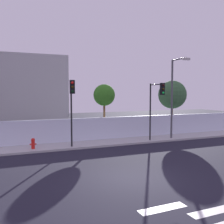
{
  "coord_description": "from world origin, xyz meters",
  "views": [
    {
      "loc": [
        -5.35,
        -10.59,
        3.97
      ],
      "look_at": [
        1.92,
        6.5,
        2.62
      ],
      "focal_mm": 41.88,
      "sensor_mm": 36.0,
      "label": 1
    }
  ],
  "objects_px": {
    "traffic_light_center": "(157,99)",
    "roadside_tree_midleft": "(172,95)",
    "traffic_light_right": "(72,99)",
    "fire_hydrant": "(33,143)",
    "roadside_tree_leftmost": "(104,95)",
    "street_lamp_curbside": "(174,92)"
  },
  "relations": [
    {
      "from": "traffic_light_center",
      "to": "traffic_light_right",
      "type": "relative_size",
      "value": 0.98
    },
    {
      "from": "traffic_light_right",
      "to": "fire_hydrant",
      "type": "distance_m",
      "value": 4.04
    },
    {
      "from": "street_lamp_curbside",
      "to": "roadside_tree_midleft",
      "type": "xyz_separation_m",
      "value": [
        2.13,
        3.13,
        -0.27
      ]
    },
    {
      "from": "roadside_tree_midleft",
      "to": "fire_hydrant",
      "type": "bearing_deg",
      "value": -168.27
    },
    {
      "from": "traffic_light_center",
      "to": "roadside_tree_midleft",
      "type": "height_order",
      "value": "roadside_tree_midleft"
    },
    {
      "from": "traffic_light_right",
      "to": "fire_hydrant",
      "type": "relative_size",
      "value": 6.3
    },
    {
      "from": "roadside_tree_leftmost",
      "to": "street_lamp_curbside",
      "type": "bearing_deg",
      "value": -31.99
    },
    {
      "from": "traffic_light_right",
      "to": "roadside_tree_leftmost",
      "type": "bearing_deg",
      "value": 44.39
    },
    {
      "from": "traffic_light_right",
      "to": "roadside_tree_midleft",
      "type": "distance_m",
      "value": 11.61
    },
    {
      "from": "traffic_light_center",
      "to": "roadside_tree_leftmost",
      "type": "distance_m",
      "value": 4.84
    },
    {
      "from": "fire_hydrant",
      "to": "roadside_tree_leftmost",
      "type": "xyz_separation_m",
      "value": [
        6.34,
        2.8,
        3.22
      ]
    },
    {
      "from": "traffic_light_right",
      "to": "fire_hydrant",
      "type": "xyz_separation_m",
      "value": [
        -2.51,
        0.95,
        -3.02
      ]
    },
    {
      "from": "traffic_light_right",
      "to": "roadside_tree_leftmost",
      "type": "relative_size",
      "value": 0.99
    },
    {
      "from": "roadside_tree_leftmost",
      "to": "traffic_light_center",
      "type": "bearing_deg",
      "value": -53.89
    },
    {
      "from": "traffic_light_center",
      "to": "roadside_tree_midleft",
      "type": "distance_m",
      "value": 5.81
    },
    {
      "from": "fire_hydrant",
      "to": "roadside_tree_midleft",
      "type": "height_order",
      "value": "roadside_tree_midleft"
    },
    {
      "from": "fire_hydrant",
      "to": "traffic_light_right",
      "type": "bearing_deg",
      "value": -20.83
    },
    {
      "from": "fire_hydrant",
      "to": "roadside_tree_midleft",
      "type": "relative_size",
      "value": 0.14
    },
    {
      "from": "traffic_light_right",
      "to": "fire_hydrant",
      "type": "bearing_deg",
      "value": 159.17
    },
    {
      "from": "traffic_light_right",
      "to": "roadside_tree_leftmost",
      "type": "xyz_separation_m",
      "value": [
        3.83,
        3.75,
        0.2
      ]
    },
    {
      "from": "street_lamp_curbside",
      "to": "fire_hydrant",
      "type": "distance_m",
      "value": 11.9
    },
    {
      "from": "traffic_light_center",
      "to": "street_lamp_curbside",
      "type": "relative_size",
      "value": 0.69
    }
  ]
}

